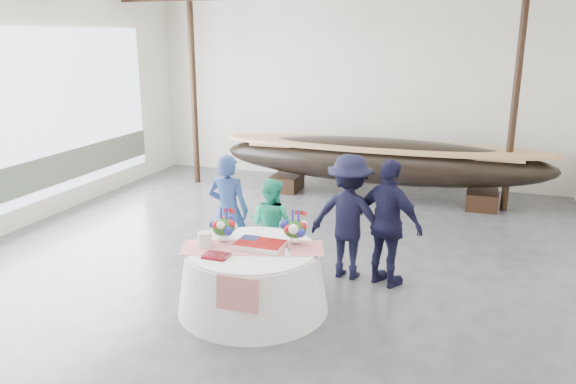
% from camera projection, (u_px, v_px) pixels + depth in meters
% --- Properties ---
extents(floor, '(10.00, 12.00, 0.01)m').
position_uv_depth(floor, '(264.00, 272.00, 8.47)').
color(floor, '#3D3D42').
rests_on(floor, ground).
extents(wall_back, '(10.00, 0.02, 4.50)m').
position_uv_depth(wall_back, '(355.00, 87.00, 13.33)').
color(wall_back, silver).
rests_on(wall_back, ground).
extents(open_bay, '(0.03, 7.00, 3.20)m').
position_uv_depth(open_bay, '(35.00, 126.00, 10.44)').
color(open_bay, silver).
rests_on(open_bay, ground).
extents(longboat_display, '(7.12, 1.42, 1.34)m').
position_uv_depth(longboat_display, '(380.00, 160.00, 12.06)').
color(longboat_display, black).
rests_on(longboat_display, ground).
extents(banquet_table, '(1.95, 1.95, 0.84)m').
position_uv_depth(banquet_table, '(253.00, 278.00, 7.26)').
color(banquet_table, white).
rests_on(banquet_table, ground).
extents(tabletop_items, '(1.89, 1.08, 0.40)m').
position_uv_depth(tabletop_items, '(253.00, 233.00, 7.25)').
color(tabletop_items, red).
rests_on(tabletop_items, banquet_table).
extents(guest_woman_blue, '(0.66, 0.45, 1.75)m').
position_uv_depth(guest_woman_blue, '(228.00, 211.00, 8.54)').
color(guest_woman_blue, navy).
rests_on(guest_woman_blue, ground).
extents(guest_woman_teal, '(0.80, 0.68, 1.44)m').
position_uv_depth(guest_woman_teal, '(271.00, 225.00, 8.36)').
color(guest_woman_teal, '#22B088').
rests_on(guest_woman_teal, ground).
extents(guest_man_left, '(1.23, 0.77, 1.83)m').
position_uv_depth(guest_man_left, '(349.00, 217.00, 8.11)').
color(guest_man_left, black).
rests_on(guest_man_left, ground).
extents(guest_man_right, '(1.16, 0.87, 1.83)m').
position_uv_depth(guest_man_right, '(388.00, 224.00, 7.82)').
color(guest_man_right, black).
rests_on(guest_man_right, ground).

